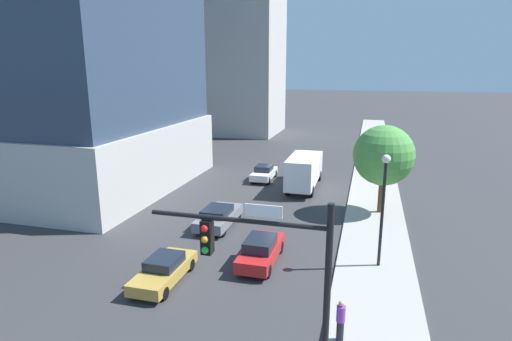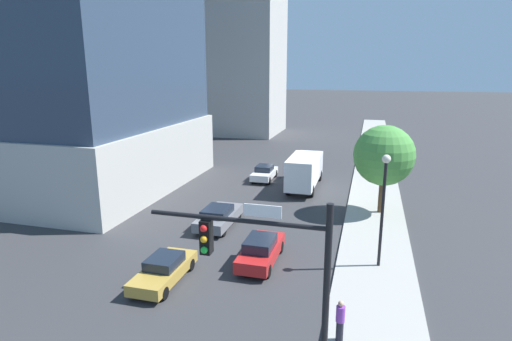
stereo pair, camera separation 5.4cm
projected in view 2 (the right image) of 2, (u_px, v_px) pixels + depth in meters
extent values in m
cube|color=#9E9B93|center=(375.00, 225.00, 27.91)|extent=(4.04, 120.00, 0.15)
cube|color=#B2AFA8|center=(76.00, 154.00, 37.45)|extent=(18.65, 19.49, 5.54)
cube|color=#B2AFA8|center=(233.00, 53.00, 66.30)|extent=(15.03, 12.39, 25.23)
cube|color=gold|center=(254.00, 20.00, 60.61)|extent=(0.90, 0.90, 34.04)
cylinder|color=black|center=(325.00, 313.00, 12.00)|extent=(0.20, 0.20, 6.59)
cylinder|color=black|center=(236.00, 220.00, 12.09)|extent=(5.37, 0.14, 0.14)
cube|color=black|center=(206.00, 237.00, 12.47)|extent=(0.32, 0.36, 1.05)
sphere|color=red|center=(204.00, 228.00, 12.21)|extent=(0.22, 0.22, 0.22)
sphere|color=orange|center=(204.00, 239.00, 12.30)|extent=(0.22, 0.22, 0.22)
sphere|color=green|center=(204.00, 250.00, 12.38)|extent=(0.22, 0.22, 0.22)
cube|color=white|center=(263.00, 211.00, 11.80)|extent=(1.10, 0.04, 0.36)
cylinder|color=black|center=(382.00, 215.00, 21.41)|extent=(0.16, 0.16, 5.57)
sphere|color=silver|center=(386.00, 159.00, 20.71)|extent=(0.44, 0.44, 0.44)
cylinder|color=brown|center=(381.00, 195.00, 29.98)|extent=(0.36, 0.36, 2.58)
sphere|color=#478E3D|center=(384.00, 155.00, 29.29)|extent=(4.26, 4.26, 4.26)
cube|color=#AD8938|center=(164.00, 272.00, 20.56)|extent=(1.71, 4.36, 0.56)
cube|color=#19212D|center=(164.00, 261.00, 20.52)|extent=(1.43, 1.83, 0.49)
cylinder|color=black|center=(164.00, 261.00, 22.19)|extent=(0.22, 0.61, 0.61)
cylinder|color=black|center=(191.00, 265.00, 21.81)|extent=(0.22, 0.61, 0.61)
cylinder|color=black|center=(134.00, 289.00, 19.42)|extent=(0.22, 0.61, 0.61)
cylinder|color=black|center=(164.00, 293.00, 19.03)|extent=(0.22, 0.61, 0.61)
cube|color=red|center=(261.00, 252.00, 22.60)|extent=(1.71, 4.49, 0.65)
cube|color=#19212D|center=(260.00, 243.00, 22.24)|extent=(1.44, 2.08, 0.56)
cylinder|color=black|center=(255.00, 244.00, 24.29)|extent=(0.22, 0.67, 0.67)
cylinder|color=black|center=(281.00, 247.00, 23.90)|extent=(0.22, 0.67, 0.67)
cylinder|color=black|center=(239.00, 267.00, 21.43)|extent=(0.22, 0.67, 0.67)
cylinder|color=black|center=(268.00, 271.00, 21.04)|extent=(0.22, 0.67, 0.67)
cube|color=slate|center=(219.00, 217.00, 27.84)|extent=(1.95, 4.64, 0.64)
cube|color=#19212D|center=(217.00, 211.00, 27.43)|extent=(1.63, 2.18, 0.45)
cylinder|color=black|center=(216.00, 212.00, 29.61)|extent=(0.22, 0.68, 0.68)
cylinder|color=black|center=(239.00, 215.00, 29.16)|extent=(0.22, 0.68, 0.68)
cylinder|color=black|center=(198.00, 228.00, 26.65)|extent=(0.22, 0.68, 0.68)
cylinder|color=black|center=(223.00, 231.00, 26.21)|extent=(0.22, 0.68, 0.68)
cube|color=silver|center=(264.00, 174.00, 39.33)|extent=(1.74, 4.09, 0.60)
cube|color=#19212D|center=(264.00, 168.00, 39.24)|extent=(1.46, 1.79, 0.50)
cylinder|color=black|center=(260.00, 173.00, 40.89)|extent=(0.22, 0.70, 0.70)
cylinder|color=black|center=(276.00, 174.00, 40.50)|extent=(0.22, 0.70, 0.70)
cylinder|color=black|center=(253.00, 180.00, 38.29)|extent=(0.22, 0.70, 0.70)
cylinder|color=black|center=(269.00, 181.00, 37.89)|extent=(0.22, 0.70, 0.70)
cube|color=silver|center=(310.00, 163.00, 39.18)|extent=(2.21, 2.18, 2.04)
cube|color=white|center=(303.00, 171.00, 35.41)|extent=(2.21, 5.46, 2.47)
cylinder|color=black|center=(299.00, 174.00, 39.70)|extent=(0.30, 0.96, 0.96)
cylinder|color=black|center=(320.00, 176.00, 39.19)|extent=(0.30, 0.96, 0.96)
cylinder|color=black|center=(288.00, 189.00, 34.70)|extent=(0.30, 0.96, 0.96)
cylinder|color=black|center=(312.00, 191.00, 34.20)|extent=(0.30, 0.96, 0.96)
cylinder|color=black|center=(340.00, 331.00, 15.88)|extent=(0.28, 0.28, 0.83)
cylinder|color=purple|center=(341.00, 314.00, 15.70)|extent=(0.34, 0.34, 0.64)
sphere|color=tan|center=(341.00, 304.00, 15.60)|extent=(0.22, 0.22, 0.22)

